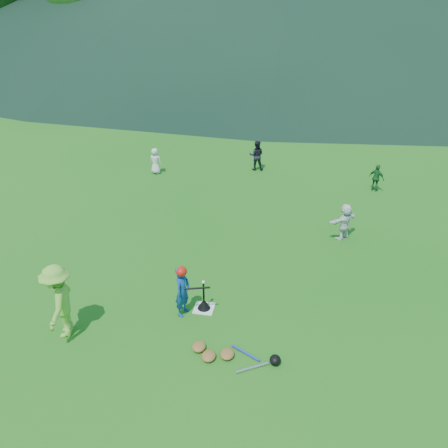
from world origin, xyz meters
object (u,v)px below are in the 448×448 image
(adult_coach, at_px, (59,301))
(equipment_pile, at_px, (227,354))
(fielder_d, at_px, (345,222))
(fielder_a, at_px, (155,161))
(fielder_c, at_px, (376,178))
(home_plate, at_px, (204,308))
(batter_child, at_px, (182,291))
(batting_tee, at_px, (204,304))
(fielder_b, at_px, (256,155))

(adult_coach, xyz_separation_m, equipment_pile, (3.49, -0.05, -0.77))
(fielder_d, height_order, equipment_pile, fielder_d)
(fielder_a, relative_size, equipment_pile, 0.57)
(fielder_c, relative_size, equipment_pile, 0.55)
(home_plate, bearing_deg, batter_child, -150.58)
(batting_tee, bearing_deg, fielder_d, 50.10)
(batter_child, distance_m, fielder_d, 5.59)
(adult_coach, distance_m, fielder_b, 10.85)
(home_plate, xyz_separation_m, batter_child, (-0.42, -0.24, 0.59))
(home_plate, xyz_separation_m, fielder_a, (-3.80, 8.00, 0.51))
(fielder_c, bearing_deg, home_plate, 93.77)
(fielder_b, xyz_separation_m, fielder_d, (3.20, -5.21, -0.06))
(home_plate, xyz_separation_m, batting_tee, (0.00, 0.00, 0.12))
(fielder_a, bearing_deg, batting_tee, 124.00)
(fielder_a, bearing_deg, fielder_b, -154.98)
(fielder_c, relative_size, fielder_d, 0.90)
(fielder_b, bearing_deg, fielder_c, 156.91)
(batter_child, relative_size, fielder_d, 1.09)
(home_plate, height_order, adult_coach, adult_coach)
(home_plate, height_order, equipment_pile, equipment_pile)
(fielder_c, distance_m, batting_tee, 9.05)
(fielder_c, bearing_deg, fielder_a, 33.02)
(fielder_c, bearing_deg, adult_coach, 85.70)
(home_plate, relative_size, adult_coach, 0.27)
(equipment_pile, bearing_deg, fielder_d, 64.76)
(home_plate, xyz_separation_m, fielder_b, (0.10, 9.15, 0.60))
(fielder_a, xyz_separation_m, fielder_b, (3.90, 1.15, 0.09))
(adult_coach, distance_m, batting_tee, 3.10)
(home_plate, distance_m, fielder_c, 9.06)
(fielder_d, bearing_deg, adult_coach, -1.35)
(fielder_d, bearing_deg, equipment_pile, 22.11)
(batting_tee, bearing_deg, batter_child, -150.58)
(batting_tee, bearing_deg, home_plate, 0.00)
(fielder_d, bearing_deg, batter_child, 5.70)
(fielder_b, distance_m, equipment_pile, 10.57)
(adult_coach, height_order, batting_tee, adult_coach)
(batting_tee, relative_size, equipment_pile, 0.38)
(fielder_c, distance_m, equipment_pile, 9.93)
(home_plate, bearing_deg, equipment_pile, -60.33)
(fielder_d, distance_m, batting_tee, 5.15)
(fielder_b, xyz_separation_m, batting_tee, (-0.10, -9.15, -0.48))
(batter_child, bearing_deg, batting_tee, -45.77)
(fielder_b, bearing_deg, batter_child, 80.69)
(batter_child, height_order, adult_coach, adult_coach)
(adult_coach, bearing_deg, batting_tee, 103.25)
(fielder_a, bearing_deg, fielder_d, 158.83)
(fielder_b, distance_m, batting_tee, 9.16)
(batting_tee, bearing_deg, adult_coach, -153.78)
(fielder_c, bearing_deg, fielder_d, 105.31)
(fielder_b, relative_size, batting_tee, 1.79)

